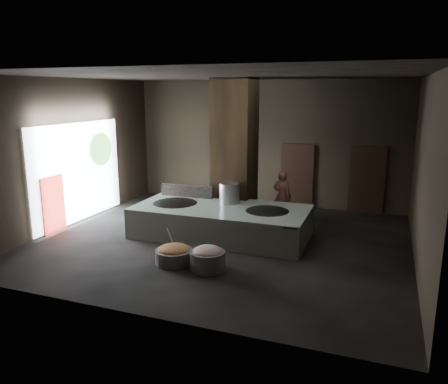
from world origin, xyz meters
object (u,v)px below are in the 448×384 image
at_px(cook, 282,196).
at_px(meat_basin, 208,261).
at_px(wok_left, 175,207).
at_px(hearth_platform, 221,221).
at_px(wok_right, 267,215).
at_px(veg_basin, 174,256).
at_px(stock_pot, 229,194).

bearing_deg(cook, meat_basin, 87.12).
height_order(wok_left, cook, cook).
bearing_deg(wok_left, hearth_platform, 1.97).
height_order(wok_right, cook, cook).
bearing_deg(veg_basin, cook, 69.66).
relative_size(wok_left, veg_basin, 1.71).
height_order(hearth_platform, wok_right, wok_right).
distance_m(wok_left, meat_basin, 3.20).
bearing_deg(wok_left, veg_basin, -64.12).
bearing_deg(wok_right, veg_basin, -125.12).
bearing_deg(hearth_platform, meat_basin, -76.98).
bearing_deg(veg_basin, meat_basin, -6.56).
relative_size(wok_left, wok_right, 1.07).
relative_size(wok_right, veg_basin, 1.60).
xyz_separation_m(hearth_platform, veg_basin, (-0.34, -2.35, -0.26)).
distance_m(wok_left, wok_right, 2.80).
bearing_deg(wok_right, hearth_platform, -177.88).
bearing_deg(wok_left, wok_right, 2.05).
distance_m(wok_right, cook, 2.01).
distance_m(wok_right, meat_basin, 2.67).
bearing_deg(veg_basin, wok_left, 115.88).
relative_size(wok_left, stock_pot, 2.42).
xyz_separation_m(stock_pot, meat_basin, (0.54, -3.00, -0.90)).
bearing_deg(veg_basin, stock_pot, 82.41).
distance_m(hearth_platform, wok_right, 1.39).
bearing_deg(meat_basin, wok_left, 130.38).
distance_m(stock_pot, cook, 1.98).
bearing_deg(meat_basin, stock_pot, 100.27).
height_order(wok_right, meat_basin, wok_right).
xyz_separation_m(wok_left, cook, (2.75, 2.11, 0.08)).
distance_m(cook, meat_basin, 4.61).
relative_size(cook, veg_basin, 1.81).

